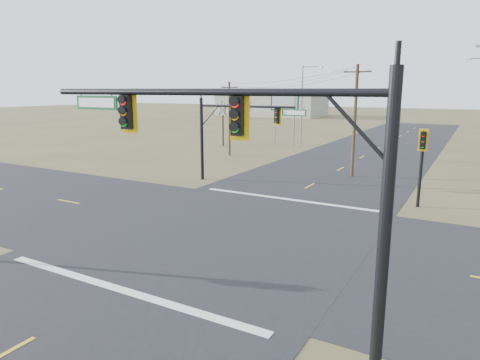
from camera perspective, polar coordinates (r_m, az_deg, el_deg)
name	(u,v)px	position (r m, az deg, el deg)	size (l,w,h in m)	color
ground	(228,232)	(22.03, -1.66, -6.88)	(320.00, 320.00, 0.00)	brown
road_ew	(228,231)	(22.03, -1.66, -6.86)	(160.00, 14.00, 0.02)	black
road_ns	(228,231)	(22.02, -1.66, -6.85)	(14.00, 160.00, 0.02)	black
stop_bar_near	(121,290)	(16.53, -15.56, -13.90)	(12.00, 0.40, 0.01)	silver
stop_bar_far	(286,199)	(28.44, 6.14, -2.52)	(12.00, 0.40, 0.01)	silver
mast_arm_near	(252,150)	(11.48, 1.55, 4.09)	(11.08, 0.50, 7.65)	black
mast_arm_far	(236,122)	(32.40, -0.53, 7.72)	(8.83, 0.44, 6.49)	black
pedestal_signal_ne	(422,151)	(27.95, 23.12, 3.53)	(0.62, 0.55, 4.86)	black
utility_pole_near	(355,119)	(36.21, 15.06, 7.81)	(2.22, 0.26, 9.09)	#48351E
utility_pole_far	(229,117)	(46.68, -1.42, 8.37)	(1.94, 0.23, 7.93)	#48351E
highway_sign	(285,109)	(55.68, 5.98, 9.42)	(3.44, 1.12, 6.70)	slate
streetlight_c	(303,100)	(57.64, 8.45, 10.46)	(2.85, 0.42, 10.16)	slate
bare_tree_a	(223,108)	(54.74, -2.31, 9.58)	(3.10, 3.10, 6.10)	black
bare_tree_b	(248,104)	(65.91, 1.05, 10.04)	(2.58, 2.58, 6.10)	black
warehouse_left	(271,106)	(119.28, 4.18, 9.87)	(28.00, 14.00, 5.50)	#A29F90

